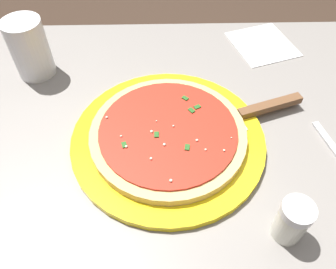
{
  "coord_description": "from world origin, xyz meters",
  "views": [
    {
      "loc": [
        0.01,
        -0.39,
        1.21
      ],
      "look_at": [
        0.02,
        -0.01,
        0.76
      ],
      "focal_mm": 36.49,
      "sensor_mm": 36.0,
      "label": 1
    }
  ],
  "objects": [
    {
      "name": "restaurant_table",
      "position": [
        0.0,
        0.0,
        0.59
      ],
      "size": [
        0.99,
        0.74,
        0.74
      ],
      "color": "black",
      "rests_on": "ground_plane"
    },
    {
      "name": "pizza_server",
      "position": [
        0.17,
        0.05,
        0.76
      ],
      "size": [
        0.22,
        0.11,
        0.01
      ],
      "color": "silver",
      "rests_on": "serving_plate"
    },
    {
      "name": "parmesan_shaker",
      "position": [
        0.19,
        -0.18,
        0.77
      ],
      "size": [
        0.05,
        0.05,
        0.07
      ],
      "color": "silver",
      "rests_on": "restaurant_table"
    },
    {
      "name": "napkin_folded_right",
      "position": [
        0.25,
        0.28,
        0.74
      ],
      "size": [
        0.17,
        0.17,
        0.0
      ],
      "primitive_type": "cube",
      "rotation": [
        0.0,
        0.0,
        0.31
      ],
      "color": "white",
      "rests_on": "restaurant_table"
    },
    {
      "name": "cup_tall_drink",
      "position": [
        -0.25,
        0.19,
        0.8
      ],
      "size": [
        0.08,
        0.08,
        0.12
      ],
      "primitive_type": "cylinder",
      "color": "silver",
      "rests_on": "restaurant_table"
    },
    {
      "name": "serving_plate",
      "position": [
        0.02,
        -0.01,
        0.74
      ],
      "size": [
        0.34,
        0.34,
        0.01
      ],
      "primitive_type": "cylinder",
      "color": "yellow",
      "rests_on": "restaurant_table"
    },
    {
      "name": "pizza",
      "position": [
        0.02,
        -0.01,
        0.76
      ],
      "size": [
        0.27,
        0.27,
        0.02
      ],
      "color": "#DBB26B",
      "rests_on": "serving_plate"
    }
  ]
}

